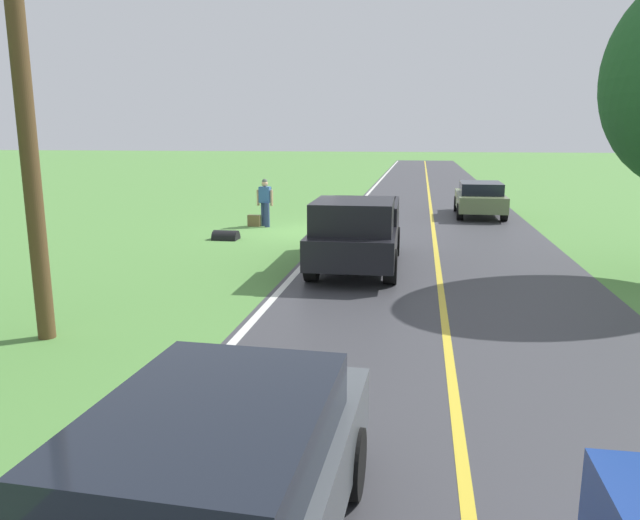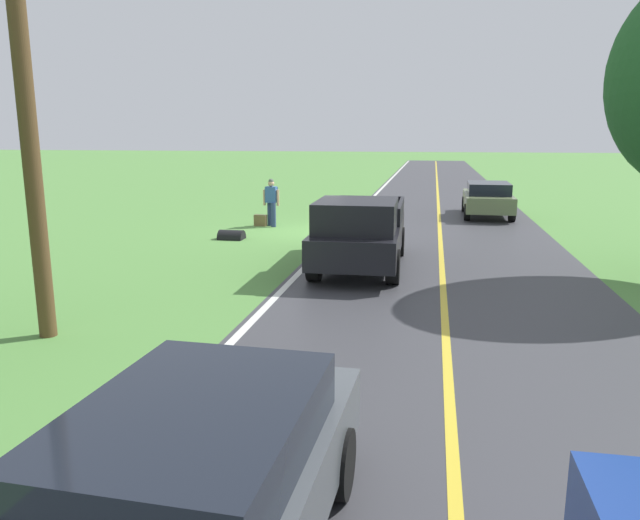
% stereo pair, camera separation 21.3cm
% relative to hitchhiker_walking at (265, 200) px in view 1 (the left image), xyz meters
% --- Properties ---
extents(ground_plane, '(200.00, 200.00, 0.00)m').
position_rel_hitchhiker_walking_xyz_m(ground_plane, '(-1.53, 0.96, -0.98)').
color(ground_plane, '#568E42').
extents(road_surface, '(7.25, 120.00, 0.00)m').
position_rel_hitchhiker_walking_xyz_m(road_surface, '(-6.10, 0.96, -0.98)').
color(road_surface, '#3D3D42').
rests_on(road_surface, ground).
extents(lane_edge_line, '(0.16, 117.60, 0.00)m').
position_rel_hitchhiker_walking_xyz_m(lane_edge_line, '(-2.66, 0.96, -0.98)').
color(lane_edge_line, silver).
rests_on(lane_edge_line, ground).
extents(lane_centre_line, '(0.14, 117.60, 0.00)m').
position_rel_hitchhiker_walking_xyz_m(lane_centre_line, '(-6.10, 0.96, -0.98)').
color(lane_centre_line, gold).
rests_on(lane_centre_line, ground).
extents(hitchhiker_walking, '(0.62, 0.53, 1.75)m').
position_rel_hitchhiker_walking_xyz_m(hitchhiker_walking, '(0.00, 0.00, 0.00)').
color(hitchhiker_walking, navy).
rests_on(hitchhiker_walking, ground).
extents(suitcase_carried, '(0.47, 0.23, 0.42)m').
position_rel_hitchhiker_walking_xyz_m(suitcase_carried, '(0.42, 0.06, -0.77)').
color(suitcase_carried, brown).
rests_on(suitcase_carried, ground).
extents(pickup_truck_passing, '(2.17, 5.43, 1.82)m').
position_rel_hitchhiker_walking_xyz_m(pickup_truck_passing, '(-4.05, 6.54, -0.01)').
color(pickup_truck_passing, black).
rests_on(pickup_truck_passing, ground).
extents(sedan_ahead_same_lane, '(2.05, 4.46, 1.41)m').
position_rel_hitchhiker_walking_xyz_m(sedan_ahead_same_lane, '(-4.12, 17.49, -0.23)').
color(sedan_ahead_same_lane, '#4C5156').
rests_on(sedan_ahead_same_lane, ground).
extents(sedan_near_oncoming, '(1.98, 4.42, 1.41)m').
position_rel_hitchhiker_walking_xyz_m(sedan_near_oncoming, '(-8.04, -4.22, -0.23)').
color(sedan_near_oncoming, '#66754C').
rests_on(sedan_near_oncoming, ground).
extents(utility_pole_roadside, '(0.28, 0.28, 7.62)m').
position_rel_hitchhiker_walking_xyz_m(utility_pole_roadside, '(0.48, 12.59, 2.83)').
color(utility_pole_roadside, brown).
rests_on(utility_pole_roadside, ground).
extents(drainage_culvert, '(0.80, 0.60, 0.60)m').
position_rel_hitchhiker_walking_xyz_m(drainage_culvert, '(0.55, 2.97, -0.98)').
color(drainage_culvert, black).
rests_on(drainage_culvert, ground).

